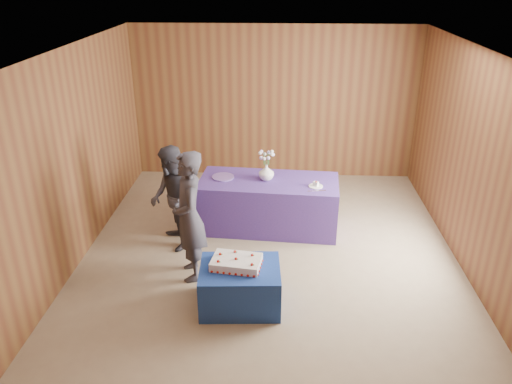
# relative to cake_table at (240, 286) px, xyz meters

# --- Properties ---
(ground) EXTENTS (6.00, 6.00, 0.00)m
(ground) POSITION_rel_cake_table_xyz_m (0.31, 0.98, -0.25)
(ground) COLOR gray
(ground) RESTS_ON ground
(room_shell) EXTENTS (5.04, 6.04, 2.72)m
(room_shell) POSITION_rel_cake_table_xyz_m (0.31, 0.98, 1.55)
(room_shell) COLOR brown
(room_shell) RESTS_ON ground
(cake_table) EXTENTS (0.94, 0.75, 0.50)m
(cake_table) POSITION_rel_cake_table_xyz_m (0.00, 0.00, 0.00)
(cake_table) COLOR #1A4391
(cake_table) RESTS_ON ground
(serving_table) EXTENTS (2.06, 1.04, 0.75)m
(serving_table) POSITION_rel_cake_table_xyz_m (0.27, 1.91, 0.12)
(serving_table) COLOR #52328A
(serving_table) RESTS_ON ground
(sheet_cake) EXTENTS (0.61, 0.46, 0.13)m
(sheet_cake) POSITION_rel_cake_table_xyz_m (-0.04, 0.03, 0.30)
(sheet_cake) COLOR silver
(sheet_cake) RESTS_ON cake_table
(vase) EXTENTS (0.28, 0.28, 0.23)m
(vase) POSITION_rel_cake_table_xyz_m (0.23, 1.94, 0.61)
(vase) COLOR white
(vase) RESTS_ON serving_table
(flower_spray) EXTENTS (0.23, 0.23, 0.18)m
(flower_spray) POSITION_rel_cake_table_xyz_m (0.23, 1.94, 0.88)
(flower_spray) COLOR #27632B
(flower_spray) RESTS_ON vase
(platter) EXTENTS (0.37, 0.37, 0.02)m
(platter) POSITION_rel_cake_table_xyz_m (-0.40, 1.98, 0.51)
(platter) COLOR #6F51A3
(platter) RESTS_ON serving_table
(plate) EXTENTS (0.24, 0.24, 0.01)m
(plate) POSITION_rel_cake_table_xyz_m (0.93, 1.73, 0.51)
(plate) COLOR white
(plate) RESTS_ON serving_table
(cake_slice) EXTENTS (0.09, 0.09, 0.08)m
(cake_slice) POSITION_rel_cake_table_xyz_m (0.93, 1.73, 0.54)
(cake_slice) COLOR silver
(cake_slice) RESTS_ON plate
(knife) EXTENTS (0.26, 0.07, 0.00)m
(knife) POSITION_rel_cake_table_xyz_m (0.94, 1.58, 0.50)
(knife) COLOR silver
(knife) RESTS_ON serving_table
(guest_left) EXTENTS (0.54, 0.68, 1.65)m
(guest_left) POSITION_rel_cake_table_xyz_m (-0.65, 0.58, 0.57)
(guest_left) COLOR #34333C
(guest_left) RESTS_ON ground
(guest_right) EXTENTS (0.78, 0.86, 1.45)m
(guest_right) POSITION_rel_cake_table_xyz_m (-1.01, 1.28, 0.48)
(guest_right) COLOR #353640
(guest_right) RESTS_ON ground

